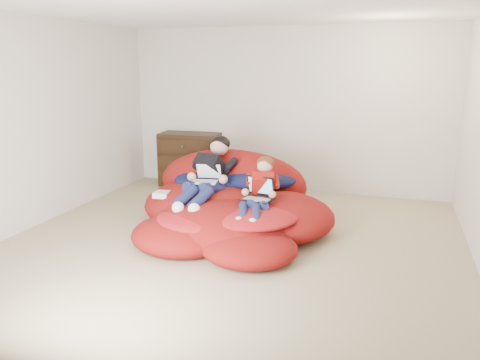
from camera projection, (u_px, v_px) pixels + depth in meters
The scene contains 9 objects.
room_shell at pixel (231, 225), 5.15m from camera, with size 5.10×5.10×2.77m.
dresser at pixel (190, 159), 7.62m from camera, with size 0.99×0.57×0.86m.
beanbag_pile at pixel (229, 206), 5.67m from camera, with size 2.47×2.38×0.93m.
cream_pillow at pixel (209, 163), 6.43m from camera, with size 0.44×0.28×0.28m, color beige.
older_boy at pixel (210, 171), 5.70m from camera, with size 0.45×1.26×0.72m.
younger_boy at pixel (260, 188), 5.21m from camera, with size 0.35×0.90×0.60m.
laptop_white at pixel (207, 177), 5.60m from camera, with size 0.32×0.35×0.20m.
laptop_black at pixel (259, 193), 5.18m from camera, with size 0.37×0.35×0.24m.
power_adapter at pixel (162, 194), 5.62m from camera, with size 0.18×0.18×0.07m, color white.
Camera 1 is at (1.61, -4.60, 1.95)m, focal length 35.00 mm.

